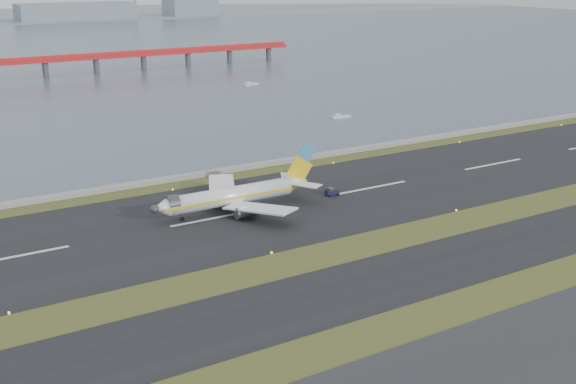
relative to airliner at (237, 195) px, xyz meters
name	(u,v)px	position (x,y,z in m)	size (l,w,h in m)	color
ground	(294,268)	(-5.99, -32.07, -3.46)	(1000.00, 1000.00, 0.00)	#344518
taxiway_strip	(334,294)	(-5.99, -44.07, -3.41)	(1000.00, 18.00, 0.10)	black
runway_strip	(216,218)	(-5.99, -2.07, -3.41)	(1000.00, 45.00, 0.10)	black
seawall	(160,180)	(-5.99, 27.93, -2.96)	(1000.00, 2.50, 1.00)	gray
red_pier	(45,61)	(14.01, 217.93, 3.82)	(260.00, 5.00, 10.20)	red
airliner	(237,195)	(0.00, 0.00, 0.00)	(38.52, 32.89, 12.80)	white
pushback_tug	(332,192)	(22.88, -1.96, -2.55)	(3.10, 2.05, 1.87)	#141937
workboat_near	(340,117)	(75.22, 67.93, -2.94)	(6.96, 3.03, 1.63)	silver
workboat_far	(250,84)	(82.98, 145.78, -2.88)	(7.84, 4.14, 1.82)	silver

